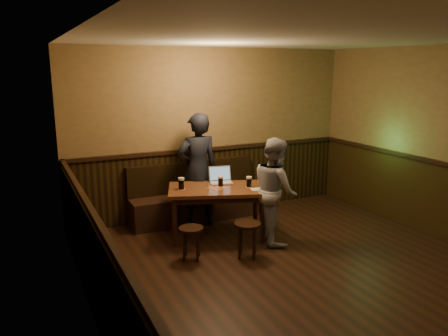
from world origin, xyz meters
TOP-DOWN VIEW (x-y plane):
  - room at (0.00, 0.22)m, footprint 5.04×6.04m
  - bench at (-0.44, 2.75)m, footprint 2.20×0.50m
  - pub_table at (-0.44, 1.89)m, footprint 1.61×1.25m
  - stool_left at (-1.09, 1.32)m, footprint 0.41×0.41m
  - stool_right at (-0.39, 1.06)m, footprint 0.42×0.42m
  - pint_left at (-0.95, 2.03)m, footprint 0.11×0.11m
  - pint_mid at (-0.37, 1.93)m, footprint 0.10×0.10m
  - pint_right at (-0.01, 1.72)m, footprint 0.10×0.10m
  - laptop at (-0.27, 2.13)m, footprint 0.40×0.34m
  - menu at (0.06, 1.56)m, footprint 0.25×0.19m
  - person_suit at (-0.50, 2.49)m, footprint 0.68×0.46m
  - person_grey at (0.24, 1.39)m, footprint 0.71×0.84m

SIDE VIEW (x-z plane):
  - bench at x=-0.44m, z-range -0.16..0.79m
  - stool_left at x=-1.09m, z-range 0.13..0.57m
  - stool_right at x=-0.39m, z-range 0.14..0.62m
  - pub_table at x=-0.44m, z-range 0.28..1.04m
  - menu at x=0.06m, z-range 0.76..0.76m
  - person_grey at x=0.24m, z-range 0.00..1.52m
  - laptop at x=-0.27m, z-range 0.70..0.94m
  - pint_mid at x=-0.37m, z-range 0.76..0.91m
  - pint_right at x=-0.01m, z-range 0.76..0.92m
  - pint_left at x=-0.95m, z-range 0.76..0.93m
  - person_suit at x=-0.50m, z-range 0.00..1.80m
  - room at x=0.00m, z-range -0.22..2.62m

